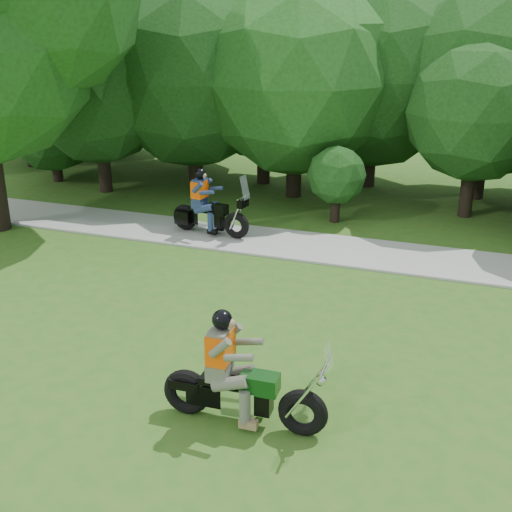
# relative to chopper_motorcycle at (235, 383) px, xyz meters

# --- Properties ---
(ground) EXTENTS (100.00, 100.00, 0.00)m
(ground) POSITION_rel_chopper_motorcycle_xyz_m (0.65, -0.13, -0.68)
(ground) COLOR #2F601B
(ground) RESTS_ON ground
(walkway) EXTENTS (60.00, 2.20, 0.06)m
(walkway) POSITION_rel_chopper_motorcycle_xyz_m (0.65, 7.87, -0.65)
(walkway) COLOR #9B9B96
(walkway) RESTS_ON ground
(tree_line) EXTENTS (39.64, 11.57, 7.73)m
(tree_line) POSITION_rel_chopper_motorcycle_xyz_m (1.10, 14.23, 2.99)
(tree_line) COLOR black
(tree_line) RESTS_ON ground
(chopper_motorcycle) EXTENTS (2.60, 0.69, 1.86)m
(chopper_motorcycle) POSITION_rel_chopper_motorcycle_xyz_m (0.00, 0.00, 0.00)
(chopper_motorcycle) COLOR black
(chopper_motorcycle) RESTS_ON ground
(touring_motorcycle) EXTENTS (2.40, 0.88, 1.83)m
(touring_motorcycle) POSITION_rel_chopper_motorcycle_xyz_m (-3.99, 7.87, 0.04)
(touring_motorcycle) COLOR black
(touring_motorcycle) RESTS_ON walkway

